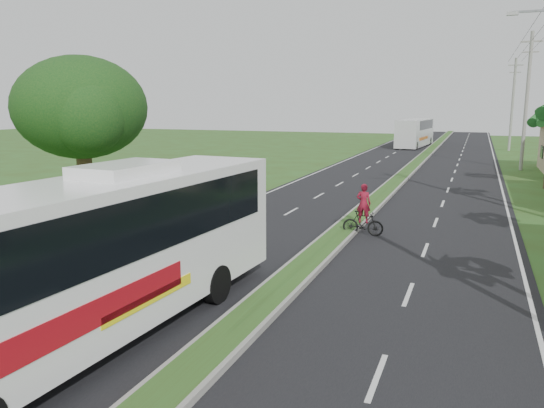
% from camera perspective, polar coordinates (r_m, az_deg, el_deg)
% --- Properties ---
extents(ground, '(180.00, 180.00, 0.00)m').
position_cam_1_polar(ground, '(12.25, -5.72, -15.27)').
color(ground, '#374F1C').
rests_on(ground, ground).
extents(road_asphalt, '(14.00, 160.00, 0.02)m').
position_cam_1_polar(road_asphalt, '(30.69, 11.36, 0.46)').
color(road_asphalt, black).
rests_on(road_asphalt, ground).
extents(median_strip, '(1.20, 160.00, 0.18)m').
position_cam_1_polar(median_strip, '(30.67, 11.37, 0.63)').
color(median_strip, gray).
rests_on(median_strip, ground).
extents(lane_edge_left, '(0.12, 160.00, 0.01)m').
position_cam_1_polar(lane_edge_left, '(32.47, -0.36, 1.21)').
color(lane_edge_left, silver).
rests_on(lane_edge_left, ground).
extents(lane_edge_right, '(0.12, 160.00, 0.01)m').
position_cam_1_polar(lane_edge_right, '(30.31, 23.93, -0.40)').
color(lane_edge_right, silver).
rests_on(lane_edge_right, ground).
extents(shade_tree, '(6.30, 6.00, 7.54)m').
position_cam_1_polar(shade_tree, '(26.21, -20.02, 9.36)').
color(shade_tree, '#473321').
rests_on(shade_tree, ground).
extents(utility_pole_c, '(1.60, 0.28, 11.00)m').
position_cam_1_polar(utility_pole_c, '(47.92, 25.71, 10.05)').
color(utility_pole_c, gray).
rests_on(utility_pole_c, ground).
extents(utility_pole_d, '(1.60, 0.28, 10.50)m').
position_cam_1_polar(utility_pole_d, '(67.88, 24.46, 9.82)').
color(utility_pole_d, gray).
rests_on(utility_pole_d, ground).
extents(coach_bus_main, '(3.38, 12.48, 3.99)m').
position_cam_1_polar(coach_bus_main, '(12.38, -18.57, -4.66)').
color(coach_bus_main, white).
rests_on(coach_bus_main, ground).
extents(coach_bus_far, '(3.56, 12.03, 3.45)m').
position_cam_1_polar(coach_bus_far, '(70.28, 15.15, 7.57)').
color(coach_bus_far, silver).
rests_on(coach_bus_far, ground).
extents(motorcyclist, '(1.69, 0.48, 2.17)m').
position_cam_1_polar(motorcyclist, '(22.09, 9.78, -1.42)').
color(motorcyclist, black).
rests_on(motorcyclist, ground).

